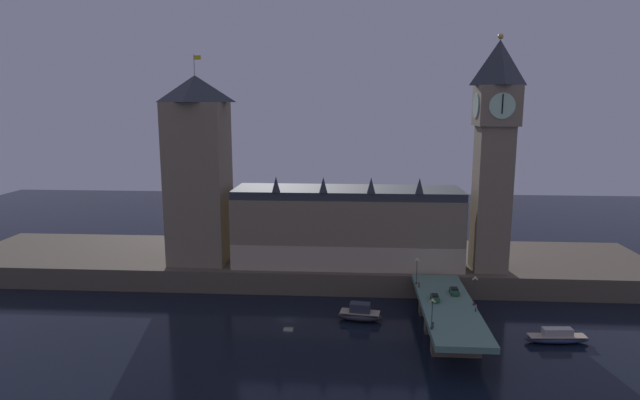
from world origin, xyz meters
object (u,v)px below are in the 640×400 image
at_px(victoria_tower, 198,170).
at_px(boat_downstream, 557,337).
at_px(pedestrian_mid_walk, 476,308).
at_px(pedestrian_far_rail, 419,284).
at_px(car_northbound_lead, 435,298).
at_px(pedestrian_near_rail, 433,324).
at_px(street_lamp_near, 432,310).
at_px(boat_upstream, 360,314).
at_px(car_southbound_trail, 454,291).
at_px(clock_tower, 494,149).
at_px(street_lamp_mid, 475,287).
at_px(street_lamp_far, 417,268).

xyz_separation_m(victoria_tower, boat_downstream, (95.80, -38.95, -34.01)).
bearing_deg(pedestrian_mid_walk, pedestrian_far_rail, 125.39).
relative_size(car_northbound_lead, pedestrian_near_rail, 2.61).
distance_m(pedestrian_near_rail, boat_downstream, 32.90).
bearing_deg(pedestrian_far_rail, street_lamp_near, -90.86).
bearing_deg(boat_downstream, boat_upstream, 167.62).
xyz_separation_m(victoria_tower, car_southbound_trail, (73.83, -27.24, -27.31)).
relative_size(car_northbound_lead, pedestrian_mid_walk, 2.35).
bearing_deg(street_lamp_near, clock_tower, 63.60).
height_order(pedestrian_near_rail, pedestrian_far_rail, pedestrian_far_rail).
bearing_deg(street_lamp_mid, pedestrian_far_rail, 134.46).
bearing_deg(street_lamp_near, car_northbound_lead, 79.41).
relative_size(victoria_tower, boat_downstream, 4.10).
xyz_separation_m(pedestrian_near_rail, boat_upstream, (-15.62, 20.45, -6.41)).
bearing_deg(clock_tower, boat_downstream, -77.14).
bearing_deg(car_northbound_lead, pedestrian_far_rail, 106.83).
bearing_deg(victoria_tower, street_lamp_far, -17.44).
xyz_separation_m(pedestrian_mid_walk, street_lamp_near, (-11.75, -10.71, 3.38)).
relative_size(boat_upstream, boat_downstream, 0.78).
height_order(car_northbound_lead, boat_downstream, car_northbound_lead).
xyz_separation_m(car_southbound_trail, pedestrian_far_rail, (-8.52, 4.10, 0.13)).
distance_m(pedestrian_far_rail, street_lamp_near, 26.92).
height_order(clock_tower, street_lamp_far, clock_tower).
distance_m(pedestrian_near_rail, street_lamp_far, 29.12).
distance_m(car_northbound_lead, street_lamp_mid, 10.03).
xyz_separation_m(car_southbound_trail, street_lamp_far, (-8.92, 6.85, 3.79)).
xyz_separation_m(pedestrian_near_rail, boat_downstream, (30.49, 10.33, -6.81)).
bearing_deg(boat_downstream, street_lamp_far, 149.01).
bearing_deg(victoria_tower, car_southbound_trail, -20.25).
relative_size(car_northbound_lead, car_southbound_trail, 0.95).
relative_size(pedestrian_mid_walk, boat_upstream, 0.15).
distance_m(street_lamp_mid, boat_upstream, 29.85).
xyz_separation_m(car_southbound_trail, boat_upstream, (-24.14, -1.59, -6.30)).
relative_size(pedestrian_mid_walk, street_lamp_mid, 0.25).
bearing_deg(boat_upstream, pedestrian_near_rail, -52.62).
relative_size(clock_tower, street_lamp_mid, 9.35).
xyz_separation_m(street_lamp_mid, boat_downstream, (18.73, -3.83, -10.49)).
height_order(boat_upstream, boat_downstream, boat_upstream).
relative_size(pedestrian_near_rail, street_lamp_mid, 0.22).
distance_m(clock_tower, street_lamp_near, 59.98).
distance_m(pedestrian_far_rail, boat_upstream, 17.83).
relative_size(street_lamp_mid, street_lamp_far, 1.00).
bearing_deg(pedestrian_near_rail, victoria_tower, 142.96).
bearing_deg(pedestrian_far_rail, pedestrian_near_rail, -90.00).
relative_size(car_northbound_lead, street_lamp_mid, 0.58).
height_order(car_northbound_lead, pedestrian_near_rail, pedestrian_near_rail).
relative_size(car_southbound_trail, street_lamp_far, 0.61).
bearing_deg(pedestrian_near_rail, pedestrian_mid_walk, 41.82).
bearing_deg(street_lamp_near, pedestrian_mid_walk, 42.35).
distance_m(car_southbound_trail, boat_upstream, 25.00).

